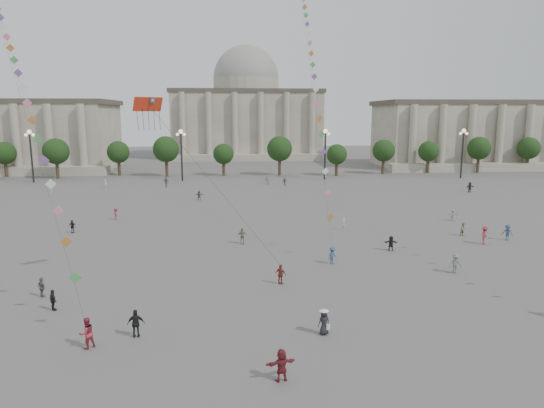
{
  "coord_description": "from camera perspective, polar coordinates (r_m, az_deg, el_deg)",
  "views": [
    {
      "loc": [
        -4.11,
        -31.28,
        13.73
      ],
      "look_at": [
        -0.75,
        12.0,
        5.65
      ],
      "focal_mm": 32.0,
      "sensor_mm": 36.0,
      "label": 1
    }
  ],
  "objects": [
    {
      "name": "person_crowd_21",
      "position": [
        59.49,
        21.58,
        -2.78
      ],
      "size": [
        0.9,
        0.78,
        1.57
      ],
      "primitive_type": "imported",
      "rotation": [
        0.0,
        0.0,
        0.27
      ],
      "color": "gray",
      "rests_on": "ground"
    },
    {
      "name": "person_crowd_3",
      "position": [
        50.94,
        13.82,
        -4.51
      ],
      "size": [
        1.49,
        0.69,
        1.54
      ],
      "primitive_type": "imported",
      "rotation": [
        0.0,
        0.0,
        2.97
      ],
      "color": "black",
      "rests_on": "ground"
    },
    {
      "name": "tree_row",
      "position": [
        109.67,
        -2.29,
        6.18
      ],
      "size": [
        137.12,
        5.12,
        8.0
      ],
      "color": "#3A2C1D",
      "rests_on": "ground"
    },
    {
      "name": "person_crowd_8",
      "position": [
        56.59,
        23.74,
        -3.4
      ],
      "size": [
        1.36,
        1.43,
        1.95
      ],
      "primitive_type": "imported",
      "rotation": [
        0.0,
        0.0,
        0.88
      ],
      "color": "maroon",
      "rests_on": "ground"
    },
    {
      "name": "lamp_post_mid_west",
      "position": [
        102.06,
        -10.63,
        6.78
      ],
      "size": [
        2.0,
        0.9,
        10.65
      ],
      "color": "#262628",
      "rests_on": "ground"
    },
    {
      "name": "person_crowd_6",
      "position": [
        45.53,
        20.77,
        -6.57
      ],
      "size": [
        1.16,
        0.71,
        1.75
      ],
      "primitive_type": "imported",
      "rotation": [
        0.0,
        0.0,
        0.05
      ],
      "color": "slate",
      "rests_on": "ground"
    },
    {
      "name": "kite_flyer_0",
      "position": [
        31.67,
        -20.96,
        -13.99
      ],
      "size": [
        1.17,
        1.16,
        1.91
      ],
      "primitive_type": "imported",
      "rotation": [
        0.0,
        0.0,
        3.88
      ],
      "color": "#A12B3C",
      "rests_on": "ground"
    },
    {
      "name": "person_crowd_10",
      "position": [
        95.25,
        -18.98,
        2.23
      ],
      "size": [
        0.49,
        0.69,
        1.79
      ],
      "primitive_type": "imported",
      "rotation": [
        0.0,
        0.0,
        1.67
      ],
      "color": "silver",
      "rests_on": "ground"
    },
    {
      "name": "kite_train_mid",
      "position": [
        72.84,
        3.94,
        21.09
      ],
      "size": [
        3.09,
        53.04,
        71.63
      ],
      "color": "#3F3F3F",
      "rests_on": "ground"
    },
    {
      "name": "kite_flyer_1",
      "position": [
        45.52,
        7.11,
        -6.02
      ],
      "size": [
        1.2,
        1.14,
        1.63
      ],
      "primitive_type": "imported",
      "rotation": [
        0.0,
        0.0,
        0.68
      ],
      "color": "#335074",
      "rests_on": "ground"
    },
    {
      "name": "lamp_post_far_west",
      "position": [
        109.41,
        -26.54,
        6.1
      ],
      "size": [
        2.0,
        0.9,
        10.65
      ],
      "color": "#262628",
      "rests_on": "ground"
    },
    {
      "name": "tourist_0",
      "position": [
        39.99,
        1.03,
        -8.28
      ],
      "size": [
        1.03,
        0.89,
        1.66
      ],
      "primitive_type": "imported",
      "rotation": [
        0.0,
        0.0,
        2.53
      ],
      "color": "maroon",
      "rests_on": "ground"
    },
    {
      "name": "hall_east",
      "position": [
        148.17,
        28.08,
        7.27
      ],
      "size": [
        84.0,
        26.22,
        17.2
      ],
      "color": "gray",
      "rests_on": "ground"
    },
    {
      "name": "person_crowd_16",
      "position": [
        94.65,
        -12.37,
        2.54
      ],
      "size": [
        1.22,
        0.8,
        1.92
      ],
      "primitive_type": "imported",
      "rotation": [
        0.0,
        0.0,
        5.97
      ],
      "color": "slate",
      "rests_on": "ground"
    },
    {
      "name": "person_crowd_4",
      "position": [
        96.11,
        -0.55,
        2.86
      ],
      "size": [
        1.54,
        1.47,
        1.75
      ],
      "primitive_type": "imported",
      "rotation": [
        0.0,
        0.0,
        3.88
      ],
      "color": "#B0AFAB",
      "rests_on": "ground"
    },
    {
      "name": "person_crowd_12",
      "position": [
        79.21,
        -8.56,
        1.02
      ],
      "size": [
        1.52,
        0.79,
        1.57
      ],
      "primitive_type": "imported",
      "rotation": [
        0.0,
        0.0,
        2.9
      ],
      "color": "slate",
      "rests_on": "ground"
    },
    {
      "name": "person_crowd_0",
      "position": [
        94.43,
        1.49,
        2.65
      ],
      "size": [
        0.98,
        0.71,
        1.54
      ],
      "primitive_type": "imported",
      "rotation": [
        0.0,
        0.0,
        0.42
      ],
      "color": "#31506E",
      "rests_on": "ground"
    },
    {
      "name": "person_crowd_19",
      "position": [
        61.51,
        -22.45,
        -2.45
      ],
      "size": [
        0.94,
        0.54,
        1.51
      ],
      "primitive_type": "imported",
      "rotation": [
        0.0,
        0.0,
        6.08
      ],
      "color": "black",
      "rests_on": "ground"
    },
    {
      "name": "dragon_kite",
      "position": [
        37.21,
        -14.19,
        10.1
      ],
      "size": [
        6.01,
        1.68,
        16.24
      ],
      "color": "red",
      "rests_on": "ground"
    },
    {
      "name": "ground",
      "position": [
        34.4,
        2.86,
        -12.99
      ],
      "size": [
        360.0,
        360.0,
        0.0
      ],
      "primitive_type": "plane",
      "color": "#53514E",
      "rests_on": "ground"
    },
    {
      "name": "person_crowd_7",
      "position": [
        67.52,
        20.48,
        -1.2
      ],
      "size": [
        1.47,
        0.66,
        1.53
      ],
      "primitive_type": "imported",
      "rotation": [
        0.0,
        0.0,
        2.99
      ],
      "color": "silver",
      "rests_on": "ground"
    },
    {
      "name": "lamp_post_mid_east",
      "position": [
        103.26,
        6.28,
        6.94
      ],
      "size": [
        2.0,
        0.9,
        10.65
      ],
      "color": "#262628",
      "rests_on": "ground"
    },
    {
      "name": "tourist_2",
      "position": [
        26.54,
        1.12,
        -18.42
      ],
      "size": [
        1.72,
        0.95,
        1.77
      ],
      "primitive_type": "imported",
      "rotation": [
        0.0,
        0.0,
        3.42
      ],
      "color": "maroon",
      "rests_on": "ground"
    },
    {
      "name": "person_crowd_20",
      "position": [
        52.07,
        -3.54,
        -3.77
      ],
      "size": [
        1.09,
        0.64,
        1.75
      ],
      "primitive_type": "imported",
      "rotation": [
        0.0,
        0.0,
        0.22
      ],
      "color": "gray",
      "rests_on": "ground"
    },
    {
      "name": "kite_train_west",
      "position": [
        57.91,
        -28.67,
        16.26
      ],
      "size": [
        26.25,
        47.02,
        65.42
      ],
      "color": "#3F3F3F",
      "rests_on": "ground"
    },
    {
      "name": "tourist_3",
      "position": [
        41.23,
        -25.45,
        -8.85
      ],
      "size": [
        0.94,
        0.85,
        1.53
      ],
      "primitive_type": "imported",
      "rotation": [
        0.0,
        0.0,
        2.48
      ],
      "color": "#5E5D62",
      "rests_on": "ground"
    },
    {
      "name": "lamp_post_far_east",
      "position": [
        112.73,
        21.54,
        6.57
      ],
      "size": [
        2.0,
        0.9,
        10.65
      ],
      "color": "#262628",
      "rests_on": "ground"
    },
    {
      "name": "tourist_4",
      "position": [
        32.18,
        -15.71,
        -13.38
      ],
      "size": [
        1.08,
        0.52,
        1.79
      ],
      "primitive_type": "imported",
      "rotation": [
        0.0,
        0.0,
        3.22
      ],
      "color": "black",
      "rests_on": "ground"
    },
    {
      "name": "person_crowd_14",
      "position": [
        59.45,
        25.96,
        -3.02
      ],
      "size": [
        1.27,
        1.29,
        1.78
      ],
      "primitive_type": "imported",
      "rotation": [
        0.0,
        0.0,
        5.46
      ],
      "color": "#354A77",
      "rests_on": "ground"
    },
    {
      "name": "person_crowd_13",
      "position": [
        58.76,
        8.45,
        -2.33
      ],
      "size": [
        0.53,
        0.64,
        1.51
      ],
      "primitive_type": "imported",
      "rotation": [
        0.0,
        0.0,
        1.94
      ],
      "color": "silver",
      "rests_on": "ground"
    },
    {
      "name": "person_crowd_9",
      "position": [
        93.17,
        22.26,
        1.84
      ],
      "size": [
        1.76,
        1.02,
        1.81
      ],
      "primitive_type": "imported",
      "rotation": [
        0.0,
        0.0,
        0.31
      ],
      "color": "black",
      "rests_on": "ground"
    },
    {
      "name": "person_crowd_17",
      "position": [
        67.14,
        -17.89,
        -1.11
      ],
      "size": [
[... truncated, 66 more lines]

